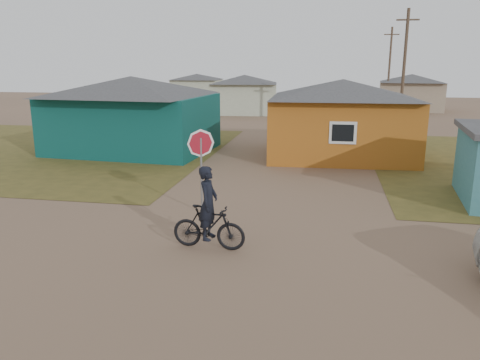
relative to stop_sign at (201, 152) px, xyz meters
name	(u,v)px	position (x,y,z in m)	size (l,w,h in m)	color
ground	(246,264)	(2.05, -3.67, -1.96)	(120.00, 120.00, 0.00)	brown
grass_nw	(38,149)	(-11.95, 9.33, -1.96)	(20.00, 18.00, 0.00)	brown
house_teal	(133,113)	(-6.45, 9.83, 0.09)	(8.93, 7.08, 4.00)	#0B3E3B
house_yellow	(342,117)	(4.55, 10.33, 0.04)	(7.72, 6.76, 3.90)	#A95D1A
house_pale_west	(244,94)	(-3.95, 30.33, -0.11)	(7.04, 6.15, 3.60)	#B2BA9F
house_beige_east	(411,92)	(12.05, 36.33, -0.11)	(6.95, 6.05, 3.60)	gray
house_pale_north	(197,88)	(-11.95, 42.33, -0.21)	(6.28, 5.81, 3.40)	#B2BA9F
utility_pole_near	(404,72)	(8.55, 18.33, 2.18)	(1.40, 0.20, 8.00)	brown
utility_pole_far	(389,69)	(9.55, 34.33, 2.18)	(1.40, 0.20, 8.00)	brown
stop_sign	(201,152)	(0.00, 0.00, 0.00)	(0.87, 0.21, 2.69)	gray
cyclist	(209,219)	(0.95, -2.88, -1.17)	(1.96, 0.72, 2.18)	black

